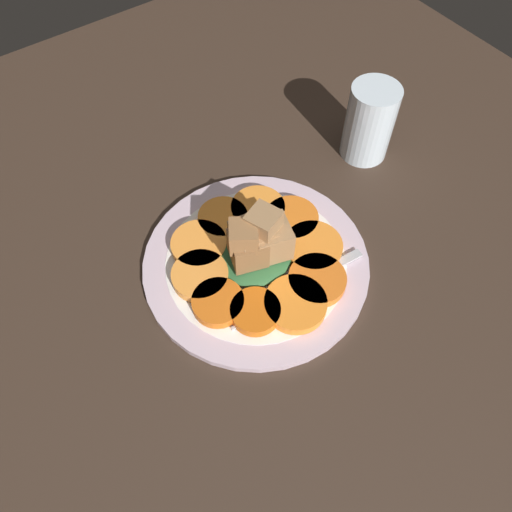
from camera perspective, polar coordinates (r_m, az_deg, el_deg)
name	(u,v)px	position (r cm, az deg, el deg)	size (l,w,h in cm)	color
table_slab	(256,269)	(63.30, 0.00, -1.53)	(120.00, 120.00, 2.00)	#38281E
plate	(256,263)	(62.01, 0.00, -0.80)	(28.01, 28.01, 1.05)	silver
carrot_slice_0	(200,276)	(59.97, -6.41, -2.26)	(6.85, 6.85, 1.32)	#F99539
carrot_slice_1	(218,302)	(58.00, -4.36, -5.31)	(6.11, 6.11, 1.32)	orange
carrot_slice_2	(255,311)	(57.30, -0.07, -6.35)	(5.85, 5.85, 1.32)	#D45E12
carrot_slice_3	(297,303)	(58.03, 4.75, -5.32)	(7.32, 7.32, 1.32)	orange
carrot_slice_4	(317,280)	(59.74, 7.00, -2.73)	(6.94, 6.94, 1.32)	orange
carrot_slice_5	(313,247)	(62.24, 6.53, 1.04)	(7.32, 7.32, 1.32)	orange
carrot_slice_6	(292,219)	(64.52, 4.08, 4.21)	(6.89, 6.89, 1.32)	orange
carrot_slice_7	(258,209)	(65.38, 0.22, 5.38)	(7.08, 7.08, 1.32)	orange
carrot_slice_8	(223,219)	(64.57, -3.77, 4.29)	(6.43, 6.43, 1.32)	orange
carrot_slice_9	(199,245)	(62.42, -6.53, 1.27)	(6.98, 6.98, 1.32)	orange
center_pile	(257,244)	(58.69, 0.08, 1.35)	(9.20, 8.28, 8.43)	#2D6033
fork	(293,288)	(59.47, 4.24, -3.63)	(18.88, 3.34, 0.40)	#B2B2B7
water_glass	(369,122)	(72.74, 12.83, 14.66)	(6.74, 6.74, 11.04)	silver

